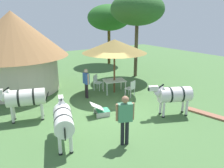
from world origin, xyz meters
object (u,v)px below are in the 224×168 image
at_px(thatched_hut, 15,47).
at_px(guest_beside_umbrella, 86,81).
at_px(patio_dining_table, 114,82).
at_px(acacia_tree_far_lawn, 109,18).
at_px(standing_watcher, 125,116).
at_px(striped_lounge_chair, 100,110).
at_px(zebra_toward_hut, 25,98).
at_px(shade_umbrella, 114,46).
at_px(patio_chair_near_hut, 97,81).
at_px(patio_chair_near_lawn, 131,87).
at_px(zebra_nearest_camera, 173,95).
at_px(acacia_tree_left_background, 137,9).
at_px(zebra_by_umbrella, 63,119).

distance_m(thatched_hut, guest_beside_umbrella, 4.63).
xyz_separation_m(patio_dining_table, acacia_tree_far_lawn, (4.13, 6.92, 3.42)).
bearing_deg(standing_watcher, acacia_tree_far_lawn, 82.59).
distance_m(striped_lounge_chair, zebra_toward_hut, 3.22).
xyz_separation_m(guest_beside_umbrella, standing_watcher, (-1.00, -4.74, 0.11)).
height_order(shade_umbrella, standing_watcher, shade_umbrella).
relative_size(striped_lounge_chair, zebra_toward_hut, 0.44).
bearing_deg(patio_chair_near_hut, striped_lounge_chair, 31.02).
distance_m(patio_chair_near_lawn, zebra_nearest_camera, 2.87).
xyz_separation_m(thatched_hut, acacia_tree_left_background, (7.77, -1.37, 2.11)).
bearing_deg(shade_umbrella, standing_watcher, -120.52).
relative_size(thatched_hut, guest_beside_umbrella, 3.72).
xyz_separation_m(striped_lounge_chair, acacia_tree_far_lawn, (6.35, 9.09, 3.82)).
distance_m(patio_dining_table, patio_chair_near_lawn, 1.15).
bearing_deg(zebra_nearest_camera, patio_chair_near_hut, 35.88).
xyz_separation_m(guest_beside_umbrella, zebra_toward_hut, (-3.33, -0.95, 0.03)).
distance_m(shade_umbrella, acacia_tree_far_lawn, 8.18).
bearing_deg(guest_beside_umbrella, patio_chair_near_lawn, 61.72).
xyz_separation_m(striped_lounge_chair, zebra_nearest_camera, (2.67, -1.74, 0.70)).
distance_m(patio_chair_near_hut, patio_chair_near_lawn, 2.27).
xyz_separation_m(shade_umbrella, patio_dining_table, (0.00, 0.00, -2.01)).
height_order(shade_umbrella, guest_beside_umbrella, shade_umbrella).
bearing_deg(zebra_by_umbrella, patio_chair_near_lawn, 44.37).
height_order(patio_chair_near_lawn, zebra_toward_hut, zebra_toward_hut).
distance_m(thatched_hut, acacia_tree_left_background, 8.17).
height_order(patio_chair_near_hut, zebra_nearest_camera, zebra_nearest_camera).
bearing_deg(acacia_tree_left_background, shade_umbrella, -147.20).
bearing_deg(zebra_nearest_camera, patio_dining_table, 30.34).
relative_size(guest_beside_umbrella, acacia_tree_far_lawn, 0.31).
bearing_deg(zebra_by_umbrella, acacia_tree_far_lawn, 68.77).
xyz_separation_m(zebra_nearest_camera, zebra_toward_hut, (-5.50, 3.08, 0.04)).
xyz_separation_m(striped_lounge_chair, zebra_by_umbrella, (-2.19, -1.24, 0.67)).
xyz_separation_m(thatched_hut, patio_chair_near_hut, (3.84, -2.55, -2.02)).
relative_size(patio_chair_near_hut, acacia_tree_left_background, 0.16).
relative_size(zebra_toward_hut, acacia_tree_left_background, 0.37).
bearing_deg(acacia_tree_far_lawn, patio_chair_near_hut, -128.45).
height_order(patio_chair_near_hut, acacia_tree_left_background, acacia_tree_left_background).
distance_m(thatched_hut, patio_dining_table, 5.97).
distance_m(thatched_hut, shade_umbrella, 5.66).
bearing_deg(zebra_toward_hut, patio_chair_near_hut, -50.68).
bearing_deg(patio_dining_table, zebra_nearest_camera, -83.47).
xyz_separation_m(standing_watcher, striped_lounge_chair, (0.50, 2.45, -0.81)).
relative_size(shade_umbrella, guest_beside_umbrella, 2.23).
xyz_separation_m(striped_lounge_chair, acacia_tree_left_background, (5.56, 4.32, 4.40)).
height_order(striped_lounge_chair, zebra_nearest_camera, zebra_nearest_camera).
xyz_separation_m(patio_chair_near_lawn, zebra_by_umbrella, (-4.79, -2.34, 0.40)).
bearing_deg(patio_dining_table, thatched_hut, 141.57).
relative_size(patio_dining_table, standing_watcher, 0.79).
relative_size(striped_lounge_chair, acacia_tree_far_lawn, 0.18).
bearing_deg(zebra_nearest_camera, striped_lounge_chair, 80.75).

